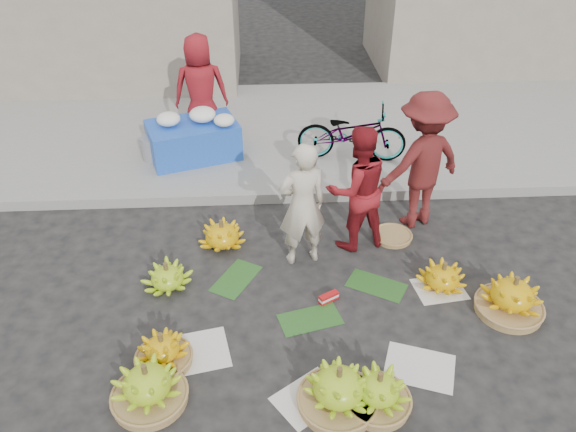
{
  "coord_description": "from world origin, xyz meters",
  "views": [
    {
      "loc": [
        -0.56,
        -4.48,
        4.24
      ],
      "look_at": [
        -0.29,
        0.73,
        0.7
      ],
      "focal_mm": 35.0,
      "sensor_mm": 36.0,
      "label": 1
    }
  ],
  "objects_px": {
    "banana_bunch_0": "(163,351)",
    "bicycle": "(352,133)",
    "banana_bunch_4": "(512,297)",
    "vendor_cream": "(302,205)",
    "flower_table": "(194,138)"
  },
  "relations": [
    {
      "from": "banana_bunch_0",
      "to": "flower_table",
      "type": "bearing_deg",
      "value": 90.37
    },
    {
      "from": "banana_bunch_0",
      "to": "vendor_cream",
      "type": "xyz_separation_m",
      "value": [
        1.45,
        1.54,
        0.61
      ]
    },
    {
      "from": "banana_bunch_0",
      "to": "bicycle",
      "type": "xyz_separation_m",
      "value": [
        2.36,
        3.83,
        0.39
      ]
    },
    {
      "from": "banana_bunch_0",
      "to": "bicycle",
      "type": "distance_m",
      "value": 4.52
    },
    {
      "from": "vendor_cream",
      "to": "bicycle",
      "type": "height_order",
      "value": "vendor_cream"
    },
    {
      "from": "vendor_cream",
      "to": "bicycle",
      "type": "bearing_deg",
      "value": -124.84
    },
    {
      "from": "banana_bunch_4",
      "to": "bicycle",
      "type": "height_order",
      "value": "bicycle"
    },
    {
      "from": "banana_bunch_4",
      "to": "flower_table",
      "type": "height_order",
      "value": "flower_table"
    },
    {
      "from": "banana_bunch_4",
      "to": "vendor_cream",
      "type": "bearing_deg",
      "value": 154.68
    },
    {
      "from": "bicycle",
      "to": "banana_bunch_4",
      "type": "bearing_deg",
      "value": -151.29
    },
    {
      "from": "banana_bunch_0",
      "to": "flower_table",
      "type": "xyz_separation_m",
      "value": [
        -0.03,
        4.04,
        0.28
      ]
    },
    {
      "from": "banana_bunch_4",
      "to": "flower_table",
      "type": "bearing_deg",
      "value": 135.91
    },
    {
      "from": "vendor_cream",
      "to": "flower_table",
      "type": "xyz_separation_m",
      "value": [
        -1.47,
        2.49,
        -0.34
      ]
    },
    {
      "from": "banana_bunch_0",
      "to": "vendor_cream",
      "type": "bearing_deg",
      "value": 46.89
    },
    {
      "from": "banana_bunch_0",
      "to": "banana_bunch_4",
      "type": "xyz_separation_m",
      "value": [
        3.6,
        0.52,
        0.05
      ]
    }
  ]
}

